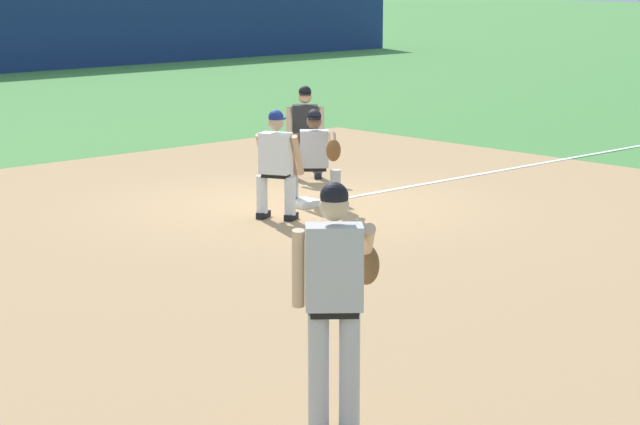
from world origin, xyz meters
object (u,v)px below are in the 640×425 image
object	(u,v)px
first_baseman	(316,153)
umpire	(305,128)
baseball	(341,299)
first_base_bag	(303,203)
baserunner	(276,160)
pitcher	(336,294)

from	to	relation	value
first_baseman	umpire	bearing A→B (deg)	51.57
baseball	umpire	bearing A→B (deg)	50.42
umpire	baseball	bearing A→B (deg)	-129.58
first_base_bag	baserunner	distance (m)	1.24
baseball	baserunner	world-z (taller)	baserunner
first_base_bag	pitcher	bearing A→B (deg)	-130.73
pitcher	umpire	world-z (taller)	pitcher
pitcher	umpire	bearing A→B (deg)	48.80
first_baseman	baserunner	world-z (taller)	baserunner
first_base_bag	baseball	size ratio (longest dim) A/B	5.14
first_base_bag	pitcher	distance (m)	8.65
pitcher	first_baseman	distance (m)	8.72
umpire	first_base_bag	bearing A→B (deg)	-132.99
pitcher	umpire	size ratio (longest dim) A/B	1.27
baserunner	umpire	distance (m)	3.21
first_base_bag	pitcher	xyz separation A→B (m)	(-5.61, -6.51, 1.01)
umpire	first_baseman	bearing A→B (deg)	-128.43
first_baseman	umpire	size ratio (longest dim) A/B	0.92
baseball	pitcher	size ratio (longest dim) A/B	0.04
baserunner	umpire	world-z (taller)	same
baseball	baserunner	bearing A→B (deg)	57.80
first_base_bag	first_baseman	xyz separation A→B (m)	(0.21, -0.03, 0.69)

